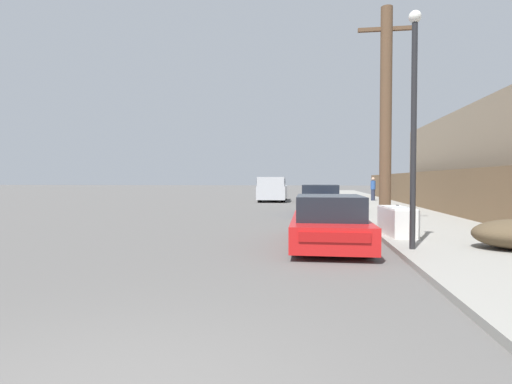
% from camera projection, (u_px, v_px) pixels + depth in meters
% --- Properties ---
extents(sidewalk_curb, '(4.20, 63.00, 0.12)m').
position_uv_depth(sidewalk_curb, '(374.00, 204.00, 25.03)').
color(sidewalk_curb, gray).
rests_on(sidewalk_curb, ground).
extents(discarded_fridge, '(0.74, 1.86, 0.77)m').
position_uv_depth(discarded_fridge, '(397.00, 221.00, 10.75)').
color(discarded_fridge, silver).
rests_on(discarded_fridge, sidewalk_curb).
extents(parked_sports_car_red, '(1.77, 4.48, 1.23)m').
position_uv_depth(parked_sports_car_red, '(329.00, 223.00, 9.69)').
color(parked_sports_car_red, red).
rests_on(parked_sports_car_red, ground).
extents(car_parked_mid, '(1.95, 4.39, 1.37)m').
position_uv_depth(car_parked_mid, '(320.00, 200.00, 18.54)').
color(car_parked_mid, '#2D478C').
rests_on(car_parked_mid, ground).
extents(pickup_truck, '(2.16, 5.68, 1.79)m').
position_uv_depth(pickup_truck, '(273.00, 189.00, 29.63)').
color(pickup_truck, silver).
rests_on(pickup_truck, ground).
extents(utility_pole, '(1.80, 0.37, 7.02)m').
position_uv_depth(utility_pole, '(386.00, 115.00, 12.87)').
color(utility_pole, brown).
rests_on(utility_pole, sidewalk_curb).
extents(street_lamp, '(0.26, 0.26, 5.05)m').
position_uv_depth(street_lamp, '(414.00, 113.00, 8.46)').
color(street_lamp, '#232326').
rests_on(street_lamp, sidewalk_curb).
extents(wooden_fence, '(0.08, 36.95, 1.91)m').
position_uv_depth(wooden_fence, '(427.00, 190.00, 20.36)').
color(wooden_fence, brown).
rests_on(wooden_fence, sidewalk_curb).
extents(pedestrian, '(0.34, 0.34, 1.65)m').
position_uv_depth(pedestrian, '(373.00, 189.00, 28.40)').
color(pedestrian, '#282D42').
rests_on(pedestrian, sidewalk_curb).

